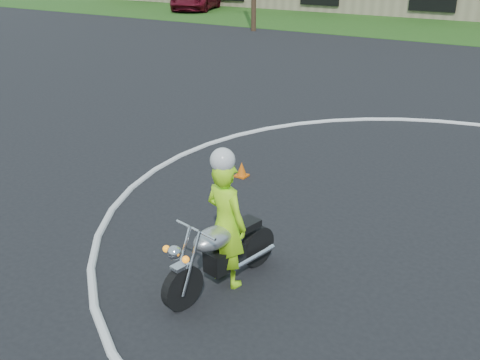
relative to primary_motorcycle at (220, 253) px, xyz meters
The scene contains 3 objects.
ground 2.58m from the primary_motorcycle, 13.25° to the left, with size 120.00×120.00×0.00m, color black.
primary_motorcycle is the anchor object (origin of this frame).
rider_primary_grp 0.45m from the primary_motorcycle, 88.58° to the left, with size 0.71×0.54×1.95m.
Camera 1 is at (1.03, -5.56, 4.17)m, focal length 40.00 mm.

